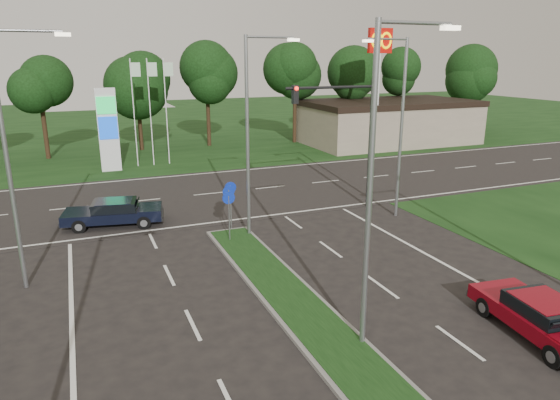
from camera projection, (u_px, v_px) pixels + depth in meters
name	position (u px, v px, depth m)	size (l,w,h in m)	color
verge_far	(132.00, 130.00, 57.74)	(160.00, 50.00, 0.02)	black
cross_road	(194.00, 196.00, 30.21)	(160.00, 12.00, 0.02)	black
median_kerb	(377.00, 391.00, 12.44)	(2.00, 26.00, 0.12)	slate
commercial_building	(388.00, 122.00, 48.41)	(16.00, 9.00, 4.00)	gray
streetlight_median_near	(377.00, 175.00, 13.20)	(2.53, 0.22, 9.00)	gray
streetlight_median_far	(252.00, 127.00, 22.08)	(2.53, 0.22, 9.00)	gray
streetlight_left_far	(12.00, 149.00, 16.88)	(2.53, 0.22, 9.00)	gray
streetlight_right_far	(399.00, 119.00, 24.95)	(2.53, 0.22, 9.00)	gray
traffic_signal	(350.00, 125.00, 26.24)	(5.10, 0.42, 7.00)	black
median_signs	(229.00, 200.00, 22.99)	(1.16, 1.76, 2.38)	gray
gas_pylon	(111.00, 127.00, 35.97)	(5.80, 1.26, 8.00)	silver
mcdonalds_sign	(379.00, 58.00, 41.71)	(2.20, 0.47, 10.40)	silver
treeline_far	(148.00, 72.00, 42.51)	(6.00, 6.00, 9.90)	black
red_sedan	(542.00, 316.00, 14.84)	(2.34, 4.65, 1.23)	maroon
navy_sedan	(114.00, 212.00, 24.66)	(4.95, 2.75, 1.28)	black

